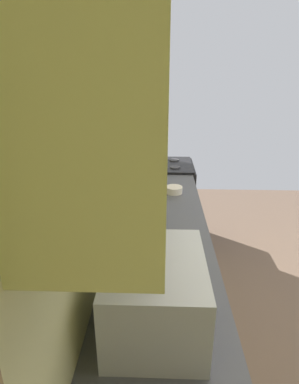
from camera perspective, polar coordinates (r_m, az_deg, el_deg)
The scene contains 6 objects.
wall_back at distance 1.93m, azimuth -8.82°, elevation 2.19°, with size 4.19×0.12×2.59m, color beige.
counter_run at distance 2.05m, azimuth 1.77°, elevation -24.61°, with size 3.33×0.64×0.90m.
upper_cabinets at distance 1.43m, azimuth -3.92°, elevation 17.68°, with size 1.85×0.31×0.62m.
oven_range at distance 3.70m, azimuth 2.40°, elevation -1.75°, with size 0.64×0.68×1.08m.
microwave at distance 1.37m, azimuth 1.18°, elevation -17.60°, with size 0.51×0.40×0.32m.
bowl at distance 2.77m, azimuth 4.40°, elevation 0.46°, with size 0.14×0.14×0.06m.
Camera 1 is at (-1.78, 1.21, 1.93)m, focal length 29.96 mm.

